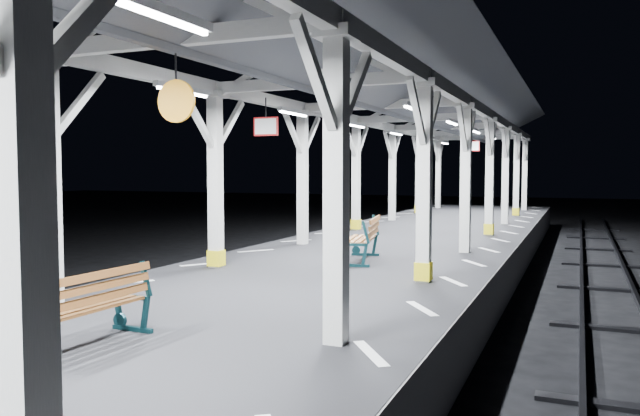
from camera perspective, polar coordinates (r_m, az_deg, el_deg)
The scene contains 9 objects.
ground at distance 9.63m, azimuth -5.54°, elevation -13.74°, with size 120.00×120.00×0.00m, color black.
platform at distance 9.49m, azimuth -5.56°, elevation -10.85°, with size 6.00×50.00×1.00m, color black.
hazard_stripes_left at distance 10.74m, azimuth -17.24°, elevation -6.56°, with size 1.00×48.00×0.01m, color silver.
hazard_stripes_right at distance 8.52m, azimuth 9.29°, elevation -9.06°, with size 1.00×48.00×0.01m, color silver.
track_left at distance 12.68m, azimuth -26.16°, elevation -9.49°, with size 2.20×60.00×0.16m.
track_right at distance 8.58m, azimuth 26.69°, elevation -15.72°, with size 2.20×60.00×0.16m.
canopy at distance 9.34m, azimuth -5.74°, elevation 14.01°, with size 5.40×49.00×4.65m.
bench_near at distance 6.92m, azimuth -20.43°, elevation -8.44°, with size 0.64×1.57×0.84m.
bench_mid at distance 12.66m, azimuth 4.13°, elevation -2.73°, with size 0.91×1.75×0.90m.
Camera 1 is at (4.36, -8.10, 2.85)m, focal length 35.00 mm.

